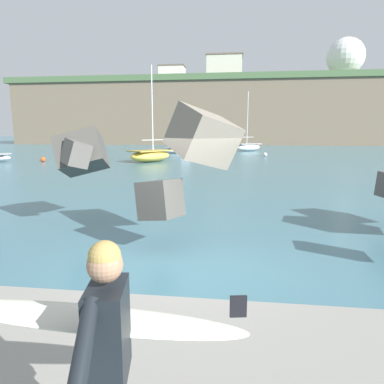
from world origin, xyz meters
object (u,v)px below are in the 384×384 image
(surfer_with_board, at_px, (107,347))
(boat_near_right, at_px, (182,148))
(station_building_west, at_px, (225,69))
(mooring_buoy_inner, at_px, (43,159))
(boat_near_left, at_px, (248,147))
(mooring_buoy_middle, at_px, (265,155))
(boat_near_centre, at_px, (150,155))
(radar_dome, at_px, (345,59))
(station_building_central, at_px, (172,77))

(surfer_with_board, distance_m, boat_near_right, 41.83)
(boat_near_right, xyz_separation_m, station_building_west, (3.90, 38.88, 16.35))
(mooring_buoy_inner, bearing_deg, boat_near_left, 46.76)
(boat_near_left, height_order, boat_near_right, boat_near_left)
(boat_near_left, relative_size, station_building_west, 0.97)
(boat_near_left, bearing_deg, mooring_buoy_middle, -82.25)
(boat_near_centre, height_order, radar_dome, radar_dome)
(mooring_buoy_middle, xyz_separation_m, radar_dome, (22.65, 52.80, 19.91))
(mooring_buoy_inner, xyz_separation_m, station_building_central, (0.27, 62.08, 16.56))
(boat_near_right, relative_size, station_building_central, 0.74)
(boat_near_left, xyz_separation_m, station_building_central, (-18.55, 42.06, 16.17))
(boat_near_right, relative_size, station_building_west, 0.60)
(station_building_central, bearing_deg, mooring_buoy_inner, -90.25)
(radar_dome, height_order, station_building_central, radar_dome)
(boat_near_centre, bearing_deg, boat_near_right, 87.13)
(station_building_west, bearing_deg, radar_dome, 16.46)
(mooring_buoy_inner, bearing_deg, station_building_west, 75.26)
(boat_near_left, distance_m, radar_dome, 52.30)
(mooring_buoy_middle, height_order, radar_dome, radar_dome)
(boat_near_right, bearing_deg, mooring_buoy_middle, -28.19)
(boat_near_centre, relative_size, boat_near_right, 1.67)
(mooring_buoy_inner, bearing_deg, mooring_buoy_middle, 24.70)
(station_building_central, bearing_deg, radar_dome, 0.06)
(surfer_with_board, xyz_separation_m, station_building_central, (-16.05, 88.72, 15.51))
(mooring_buoy_inner, height_order, station_building_west, station_building_west)
(boat_near_right, bearing_deg, radar_dome, 55.38)
(boat_near_right, bearing_deg, boat_near_left, 31.54)
(surfer_with_board, relative_size, station_building_central, 0.31)
(surfer_with_board, relative_size, boat_near_centre, 0.25)
(radar_dome, distance_m, station_building_west, 30.23)
(boat_near_right, bearing_deg, station_building_central, 101.84)
(surfer_with_board, bearing_deg, station_building_west, 91.59)
(station_building_west, bearing_deg, mooring_buoy_middle, -82.06)
(boat_near_left, height_order, mooring_buoy_inner, boat_near_left)
(boat_near_left, bearing_deg, station_building_central, 113.80)
(boat_near_centre, height_order, boat_near_right, boat_near_centre)
(surfer_with_board, height_order, mooring_buoy_inner, surfer_with_board)
(radar_dome, bearing_deg, station_building_west, -163.54)
(station_building_central, bearing_deg, station_building_west, -31.49)
(surfer_with_board, bearing_deg, boat_near_right, 98.42)
(boat_near_right, xyz_separation_m, station_building_central, (-9.93, 47.35, 16.17))
(boat_near_left, xyz_separation_m, mooring_buoy_middle, (1.45, -10.69, -0.39))
(mooring_buoy_inner, bearing_deg, boat_near_centre, 7.66)
(mooring_buoy_middle, bearing_deg, radar_dome, 66.78)
(boat_near_left, height_order, station_building_central, station_building_central)
(boat_near_right, height_order, mooring_buoy_inner, boat_near_right)
(mooring_buoy_middle, bearing_deg, boat_near_right, 151.81)
(surfer_with_board, relative_size, radar_dome, 0.19)
(mooring_buoy_inner, distance_m, radar_dome, 78.10)
(mooring_buoy_inner, height_order, mooring_buoy_middle, same)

